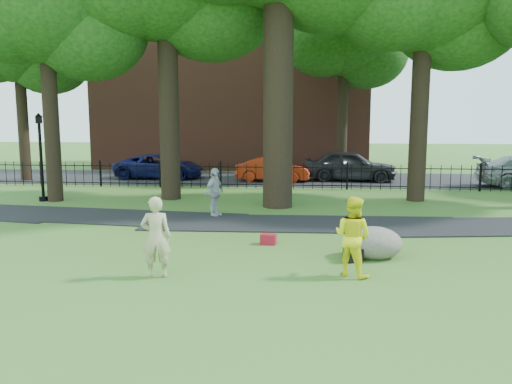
# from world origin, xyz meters

# --- Properties ---
(ground) EXTENTS (120.00, 120.00, 0.00)m
(ground) POSITION_xyz_m (0.00, 0.00, 0.00)
(ground) COLOR #416523
(ground) RESTS_ON ground
(footpath) EXTENTS (36.07, 3.85, 0.03)m
(footpath) POSITION_xyz_m (1.00, 3.90, 0.00)
(footpath) COLOR black
(footpath) RESTS_ON ground
(street) EXTENTS (80.00, 7.00, 0.02)m
(street) POSITION_xyz_m (0.00, 16.00, 0.00)
(street) COLOR black
(street) RESTS_ON ground
(iron_fence) EXTENTS (44.00, 0.04, 1.20)m
(iron_fence) POSITION_xyz_m (0.00, 12.00, 0.60)
(iron_fence) COLOR black
(iron_fence) RESTS_ON ground
(brick_building) EXTENTS (18.00, 8.00, 12.00)m
(brick_building) POSITION_xyz_m (-4.00, 24.00, 6.00)
(brick_building) COLOR brown
(brick_building) RESTS_ON ground
(woman) EXTENTS (0.68, 0.51, 1.70)m
(woman) POSITION_xyz_m (-2.03, -1.73, 0.85)
(woman) COLOR tan
(woman) RESTS_ON ground
(man) EXTENTS (1.03, 0.98, 1.68)m
(man) POSITION_xyz_m (2.01, -1.24, 0.84)
(man) COLOR yellow
(man) RESTS_ON ground
(pedestrian) EXTENTS (0.75, 1.05, 1.65)m
(pedestrian) POSITION_xyz_m (-2.01, 4.89, 0.82)
(pedestrian) COLOR #B2B2B7
(pedestrian) RESTS_ON ground
(boulder) EXTENTS (1.52, 1.24, 0.80)m
(boulder) POSITION_xyz_m (2.64, 0.23, 0.40)
(boulder) COLOR #686557
(boulder) RESTS_ON ground
(lamppost) EXTENTS (0.35, 0.35, 3.52)m
(lamppost) POSITION_xyz_m (-9.48, 7.44, 1.73)
(lamppost) COLOR black
(lamppost) RESTS_ON ground
(backpack) EXTENTS (0.48, 0.40, 0.31)m
(backpack) POSITION_xyz_m (2.14, -0.20, 0.15)
(backpack) COLOR black
(backpack) RESTS_ON ground
(red_bag) EXTENTS (0.44, 0.31, 0.27)m
(red_bag) POSITION_xyz_m (0.08, 1.24, 0.14)
(red_bag) COLOR maroon
(red_bag) RESTS_ON ground
(red_sedan) EXTENTS (3.94, 1.53, 1.28)m
(red_sedan) POSITION_xyz_m (-0.66, 14.77, 0.64)
(red_sedan) COLOR #A1240C
(red_sedan) RESTS_ON ground
(navy_van) EXTENTS (4.91, 2.35, 1.35)m
(navy_van) POSITION_xyz_m (-7.05, 15.50, 0.68)
(navy_van) COLOR #0D1143
(navy_van) RESTS_ON ground
(grey_car) EXTENTS (4.99, 2.35, 1.65)m
(grey_car) POSITION_xyz_m (3.43, 15.43, 0.83)
(grey_car) COLOR #232326
(grey_car) RESTS_ON ground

